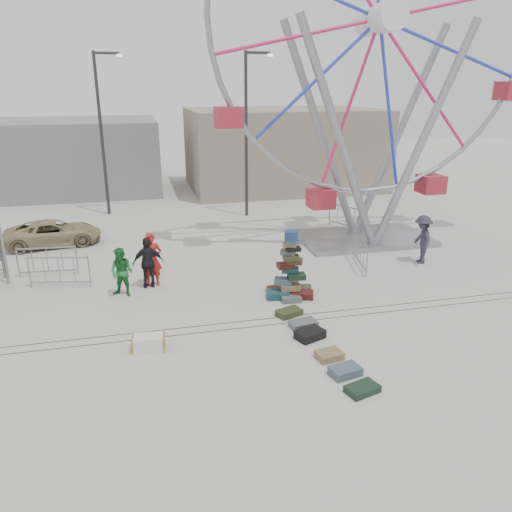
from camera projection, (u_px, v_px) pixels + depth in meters
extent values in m
plane|color=#9E9E99|center=(244.00, 338.00, 13.46)|extent=(90.00, 90.00, 0.00)
cube|color=#47443F|center=(239.00, 328.00, 14.01)|extent=(40.00, 0.04, 0.01)
cube|color=#47443F|center=(236.00, 322.00, 14.38)|extent=(40.00, 0.04, 0.01)
cube|color=gray|center=(283.00, 149.00, 32.57)|extent=(12.00, 8.00, 5.00)
cube|color=gray|center=(77.00, 156.00, 31.61)|extent=(10.00, 8.00, 4.40)
cylinder|color=#2D2D30|center=(246.00, 137.00, 24.76)|extent=(0.16, 0.16, 8.00)
cube|color=#2D2D30|center=(258.00, 53.00, 23.62)|extent=(1.20, 0.15, 0.12)
cube|color=silver|center=(270.00, 55.00, 23.78)|extent=(0.25, 0.25, 0.12)
cylinder|color=#2D2D30|center=(102.00, 137.00, 25.04)|extent=(0.16, 0.16, 8.00)
cube|color=#2D2D30|center=(106.00, 53.00, 23.90)|extent=(1.20, 0.15, 0.12)
cube|color=silver|center=(120.00, 55.00, 24.06)|extent=(0.25, 0.25, 0.12)
cube|color=#19444C|center=(278.00, 295.00, 15.97)|extent=(0.78, 0.60, 0.23)
cube|color=#4C1714|center=(303.00, 295.00, 15.99)|extent=(0.79, 0.67, 0.21)
cube|color=#472E16|center=(277.00, 290.00, 16.39)|extent=(0.63, 0.43, 0.20)
cube|color=#363D1E|center=(301.00, 289.00, 16.41)|extent=(0.74, 0.61, 0.21)
cube|color=#595B60|center=(291.00, 299.00, 15.73)|extent=(0.63, 0.44, 0.18)
cube|color=black|center=(289.00, 287.00, 16.57)|extent=(0.68, 0.57, 0.20)
cube|color=olive|center=(290.00, 287.00, 16.03)|extent=(0.67, 0.50, 0.20)
cube|color=#475966|center=(283.00, 281.00, 15.99)|extent=(0.68, 0.59, 0.18)
cube|color=#192D1F|center=(297.00, 276.00, 15.90)|extent=(0.58, 0.42, 0.18)
cube|color=#19444C|center=(290.00, 270.00, 15.99)|extent=(0.61, 0.48, 0.16)
cube|color=#4C1714|center=(285.00, 266.00, 15.89)|extent=(0.53, 0.37, 0.16)
cube|color=#472E16|center=(295.00, 261.00, 15.80)|extent=(0.58, 0.49, 0.16)
cube|color=#363D1E|center=(291.00, 258.00, 15.66)|extent=(0.53, 0.39, 0.14)
cube|color=#595B60|center=(288.00, 252.00, 15.72)|extent=(0.55, 0.48, 0.14)
cube|color=black|center=(293.00, 249.00, 15.62)|extent=(0.47, 0.34, 0.12)
cube|color=olive|center=(290.00, 245.00, 15.61)|extent=(0.49, 0.40, 0.12)
cube|color=#475966|center=(292.00, 242.00, 15.51)|extent=(0.42, 0.28, 0.11)
cylinder|color=navy|center=(291.00, 235.00, 15.47)|extent=(0.43, 0.43, 0.29)
cube|color=gray|center=(364.00, 238.00, 21.83)|extent=(5.54, 3.34, 0.22)
cylinder|color=gray|center=(340.00, 141.00, 19.12)|extent=(3.85, 0.34, 8.97)
cylinder|color=gray|center=(423.00, 139.00, 19.90)|extent=(3.85, 0.34, 8.97)
cylinder|color=gray|center=(322.00, 136.00, 20.95)|extent=(3.85, 0.34, 8.97)
cylinder|color=gray|center=(398.00, 134.00, 21.73)|extent=(3.85, 0.34, 8.97)
cylinder|color=white|center=(380.00, 19.00, 18.97)|extent=(1.11, 2.44, 1.11)
torus|color=gray|center=(380.00, 19.00, 18.97)|extent=(13.50, 0.26, 13.50)
cube|color=maroon|center=(366.00, 203.00, 21.33)|extent=(1.00, 1.00, 0.77)
cylinder|color=gray|center=(0.00, 236.00, 16.88)|extent=(0.11, 0.11, 3.27)
cube|color=silver|center=(149.00, 343.00, 12.84)|extent=(0.87, 0.57, 0.38)
cube|color=#363D1E|center=(289.00, 312.00, 14.77)|extent=(0.85, 0.68, 0.19)
cube|color=#595B60|center=(303.00, 324.00, 14.07)|extent=(0.81, 0.57, 0.18)
cube|color=black|center=(310.00, 334.00, 13.43)|extent=(0.89, 0.75, 0.24)
cube|color=olive|center=(329.00, 355.00, 12.46)|extent=(0.71, 0.59, 0.18)
cube|color=#475966|center=(345.00, 371.00, 11.74)|extent=(0.80, 0.62, 0.21)
cube|color=#192D1F|center=(362.00, 389.00, 11.09)|extent=(0.84, 0.65, 0.16)
imported|color=#AF1A19|center=(152.00, 259.00, 16.76)|extent=(0.69, 0.47, 1.83)
imported|color=#1B6E2E|center=(122.00, 272.00, 15.93)|extent=(0.98, 0.90, 1.61)
imported|color=black|center=(148.00, 263.00, 16.59)|extent=(1.04, 0.48, 1.74)
imported|color=#292835|center=(422.00, 239.00, 18.88)|extent=(0.96, 1.33, 1.86)
imported|color=#9A8B63|center=(53.00, 233.00, 21.09)|extent=(4.07, 2.30, 1.07)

